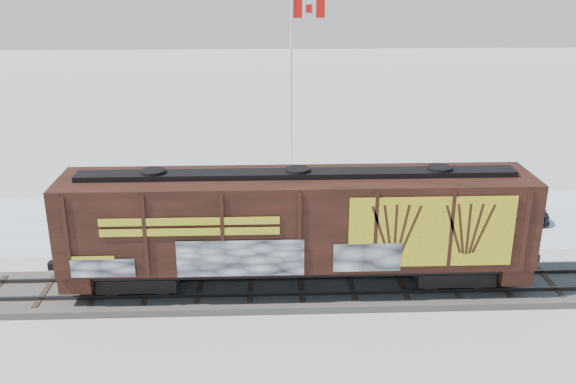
{
  "coord_description": "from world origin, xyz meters",
  "views": [
    {
      "loc": [
        -3.4,
        -22.54,
        12.39
      ],
      "look_at": [
        -2.4,
        3.0,
        3.17
      ],
      "focal_mm": 40.0,
      "sensor_mm": 36.0,
      "label": 1
    }
  ],
  "objects_px": {
    "car_silver": "(145,211)",
    "car_white": "(294,202)",
    "hopper_railcar": "(297,223)",
    "car_dark": "(498,210)",
    "flagpole": "(293,117)"
  },
  "relations": [
    {
      "from": "hopper_railcar",
      "to": "flagpole",
      "type": "height_order",
      "value": "flagpole"
    },
    {
      "from": "car_silver",
      "to": "car_white",
      "type": "height_order",
      "value": "car_white"
    },
    {
      "from": "flagpole",
      "to": "car_silver",
      "type": "bearing_deg",
      "value": -139.27
    },
    {
      "from": "car_white",
      "to": "flagpole",
      "type": "bearing_deg",
      "value": -19.59
    },
    {
      "from": "car_white",
      "to": "car_dark",
      "type": "height_order",
      "value": "car_white"
    },
    {
      "from": "car_dark",
      "to": "car_white",
      "type": "bearing_deg",
      "value": 75.2
    },
    {
      "from": "hopper_railcar",
      "to": "car_silver",
      "type": "distance_m",
      "value": 10.5
    },
    {
      "from": "hopper_railcar",
      "to": "car_dark",
      "type": "bearing_deg",
      "value": 32.6
    },
    {
      "from": "car_dark",
      "to": "car_silver",
      "type": "bearing_deg",
      "value": 80.74
    },
    {
      "from": "hopper_railcar",
      "to": "car_dark",
      "type": "xyz_separation_m",
      "value": [
        10.34,
        6.61,
        -2.23
      ]
    },
    {
      "from": "car_white",
      "to": "car_silver",
      "type": "bearing_deg",
      "value": 77.73
    },
    {
      "from": "flagpole",
      "to": "car_silver",
      "type": "distance_m",
      "value": 10.62
    },
    {
      "from": "hopper_railcar",
      "to": "car_silver",
      "type": "height_order",
      "value": "hopper_railcar"
    },
    {
      "from": "car_silver",
      "to": "car_white",
      "type": "relative_size",
      "value": 0.86
    },
    {
      "from": "flagpole",
      "to": "car_dark",
      "type": "height_order",
      "value": "flagpole"
    }
  ]
}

